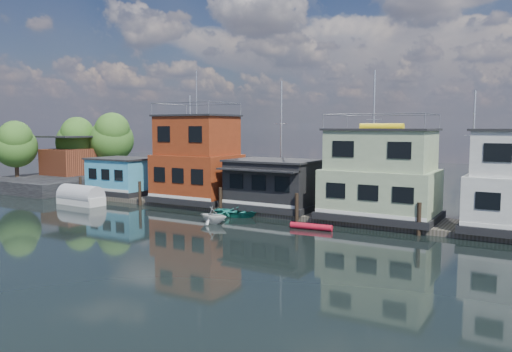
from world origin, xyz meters
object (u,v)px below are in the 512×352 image
Objects in this scene: houseboat_blue at (123,176)px; houseboat_dark at (274,184)px; houseboat_red at (197,161)px; dinghy_white at (213,215)px; houseboat_green at (380,176)px; dinghy_teal at (236,212)px; tarp_runabout at (81,197)px; red_kayak at (311,227)px.

houseboat_dark reaches higher than houseboat_blue.
houseboat_red reaches higher than dinghy_white.
houseboat_dark is at bearing -0.06° from houseboat_blue.
houseboat_green is 12.77m from dinghy_white.
houseboat_green is at bearing -80.31° from dinghy_teal.
houseboat_dark is 2.03× the size of dinghy_teal.
tarp_runabout is (-9.44, -5.36, -3.38)m from houseboat_red.
houseboat_dark is at bearing -179.88° from houseboat_green.
houseboat_red is at bearing 0.00° from houseboat_blue.
houseboat_blue is at bearing -180.00° from houseboat_red.
houseboat_blue is 17.22m from dinghy_white.
houseboat_blue reaches higher than tarp_runabout.
dinghy_teal is at bearing 10.28° from tarp_runabout.
houseboat_dark is 0.88× the size of houseboat_green.
tarp_runabout is 15.86m from dinghy_white.
tarp_runabout is 15.88m from dinghy_teal.
dinghy_white is at bearing -22.14° from houseboat_blue.
dinghy_white is at bearing -148.67° from houseboat_green.
tarp_runabout is at bearing 176.31° from red_kayak.
houseboat_red reaches higher than red_kayak.
houseboat_dark is 1.51× the size of tarp_runabout.
red_kayak is 1.26× the size of dinghy_white.
houseboat_blue is 26.53m from houseboat_green.
houseboat_blue is 9.69m from houseboat_red.
red_kayak is (-3.39, -4.81, -3.33)m from houseboat_green.
houseboat_blue is at bearing -180.00° from houseboat_green.
houseboat_green is at bearing 0.00° from houseboat_red.
dinghy_white is at bearing 174.38° from dinghy_teal.
houseboat_green reaches higher than houseboat_dark.
houseboat_blue is 23.69m from red_kayak.
houseboat_dark is 4.19m from dinghy_teal.
houseboat_blue reaches higher than red_kayak.
houseboat_red is 14.95m from red_kayak.
houseboat_red is 11.37m from tarp_runabout.
houseboat_green is at bearing 49.76° from red_kayak.
dinghy_teal is at bearing 163.00° from red_kayak.
tarp_runabout reaches higher than dinghy_teal.
dinghy_white is at bearing -45.36° from houseboat_red.
houseboat_red is 9.72m from dinghy_white.
tarp_runabout is 23.07m from red_kayak.
houseboat_green is at bearing 14.13° from tarp_runabout.
tarp_runabout reaches higher than dinghy_white.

